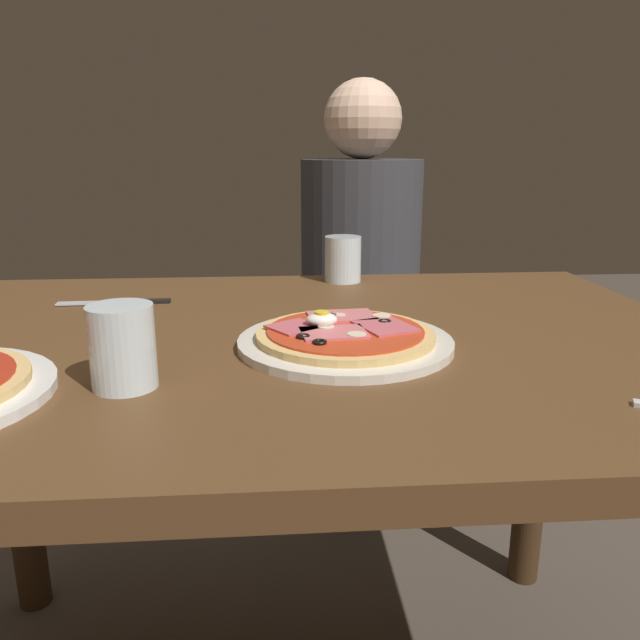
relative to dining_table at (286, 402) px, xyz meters
The scene contains 6 objects.
dining_table is the anchor object (origin of this frame).
pizza_foreground 0.16m from the dining_table, 39.01° to the right, with size 0.30×0.30×0.05m.
water_glass_near 0.31m from the dining_table, 133.81° to the right, with size 0.07×0.07×0.10m.
water_glass_far 0.42m from the dining_table, 71.17° to the left, with size 0.07×0.07×0.09m.
knife 0.37m from the dining_table, 143.37° to the left, with size 0.20×0.03×0.01m.
diner_person 0.81m from the dining_table, 74.10° to the left, with size 0.32×0.32×1.18m.
Camera 1 is at (-0.02, -0.89, 1.01)m, focal length 35.16 mm.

